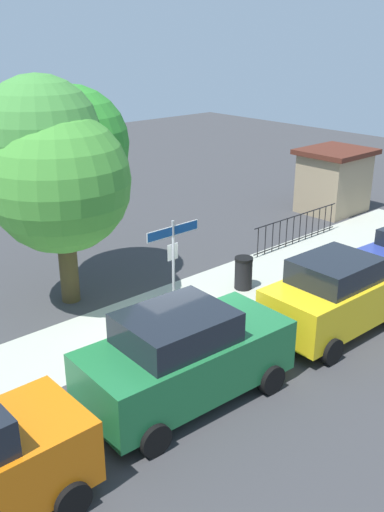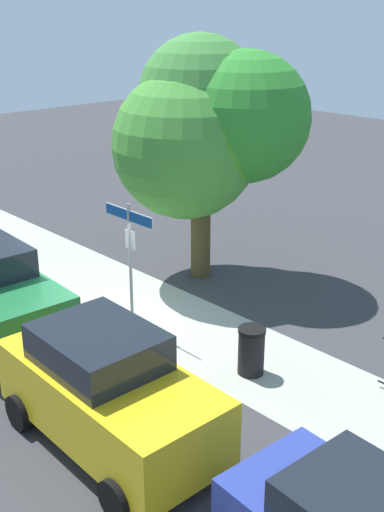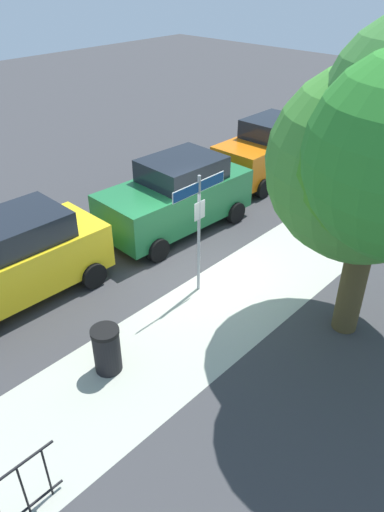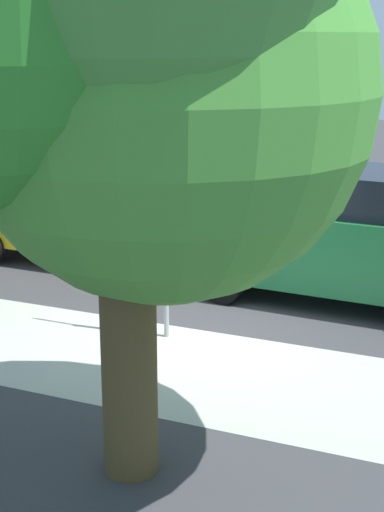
% 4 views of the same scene
% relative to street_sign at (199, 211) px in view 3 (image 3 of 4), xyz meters
% --- Properties ---
extents(ground_plane, '(60.00, 60.00, 0.00)m').
position_rel_street_sign_xyz_m(ground_plane, '(-0.57, -0.40, -2.10)').
color(ground_plane, '#38383A').
extents(sidewalk_strip, '(24.00, 2.60, 0.00)m').
position_rel_street_sign_xyz_m(sidewalk_strip, '(1.43, 0.90, -2.09)').
color(sidewalk_strip, '#A8AA9B').
rests_on(sidewalk_strip, ground_plane).
extents(street_sign, '(1.60, 0.07, 2.92)m').
position_rel_street_sign_xyz_m(street_sign, '(0.00, 0.00, 0.00)').
color(street_sign, '#9EA0A5').
rests_on(street_sign, ground_plane).
extents(car_orange, '(4.05, 1.98, 2.10)m').
position_rel_street_sign_xyz_m(car_orange, '(-6.62, -2.78, -1.06)').
color(car_orange, orange).
rests_on(car_orange, ground_plane).
extents(car_green, '(4.55, 2.32, 2.07)m').
position_rel_street_sign_xyz_m(car_green, '(-1.82, -2.51, -1.07)').
color(car_green, '#1E6A37').
rests_on(car_green, ground_plane).
extents(car_yellow, '(4.18, 2.12, 2.03)m').
position_rel_street_sign_xyz_m(car_yellow, '(2.98, -2.84, -1.09)').
color(car_yellow, yellow).
rests_on(car_yellow, ground_plane).
extents(trash_bin, '(0.55, 0.55, 0.98)m').
position_rel_street_sign_xyz_m(trash_bin, '(3.12, 0.50, -1.60)').
color(trash_bin, black).
rests_on(trash_bin, ground_plane).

